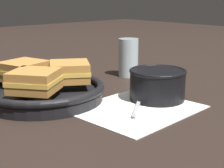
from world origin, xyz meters
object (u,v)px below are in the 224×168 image
at_px(sandwich_near_left, 24,71).
at_px(sandwich_near_right, 35,81).
at_px(soup_bowl, 157,83).
at_px(sandwich_far_left, 70,72).
at_px(drinking_glass, 128,58).
at_px(spoon, 140,99).
at_px(skillet, 43,92).

relative_size(sandwich_near_left, sandwich_near_right, 0.88).
xyz_separation_m(soup_bowl, sandwich_near_right, (-0.25, 0.13, 0.02)).
height_order(sandwich_far_left, drinking_glass, drinking_glass).
bearing_deg(soup_bowl, sandwich_near_right, 151.97).
bearing_deg(sandwich_near_left, spoon, -53.21).
bearing_deg(sandwich_far_left, soup_bowl, -48.50).
xyz_separation_m(skillet, drinking_glass, (0.33, 0.04, 0.04)).
height_order(soup_bowl, sandwich_near_left, sandwich_near_left).
relative_size(sandwich_near_right, sandwich_far_left, 1.01).
xyz_separation_m(skillet, sandwich_far_left, (0.06, -0.02, 0.04)).
distance_m(soup_bowl, drinking_glass, 0.26).
height_order(soup_bowl, skillet, soup_bowl).
height_order(spoon, sandwich_far_left, sandwich_far_left).
bearing_deg(drinking_glass, sandwich_far_left, -166.30).
distance_m(sandwich_near_left, sandwich_far_left, 0.11).
xyz_separation_m(sandwich_near_right, drinking_glass, (0.38, 0.09, -0.01)).
relative_size(soup_bowl, spoon, 0.96).
bearing_deg(soup_bowl, sandwich_far_left, 131.50).
xyz_separation_m(spoon, sandwich_near_left, (-0.17, 0.23, 0.06)).
height_order(skillet, sandwich_far_left, sandwich_far_left).
bearing_deg(spoon, sandwich_far_left, 85.70).
bearing_deg(sandwich_far_left, sandwich_near_left, 132.93).
bearing_deg(skillet, drinking_glass, 7.57).
relative_size(soup_bowl, sandwich_far_left, 1.01).
bearing_deg(sandwich_near_right, sandwich_far_left, 12.93).
bearing_deg(skillet, soup_bowl, -41.48).
xyz_separation_m(soup_bowl, drinking_glass, (0.13, 0.22, 0.02)).
xyz_separation_m(spoon, sandwich_near_right, (-0.20, 0.12, 0.06)).
height_order(soup_bowl, drinking_glass, drinking_glass).
distance_m(sandwich_near_left, sandwich_near_right, 0.11).
xyz_separation_m(soup_bowl, sandwich_near_left, (-0.22, 0.24, 0.02)).
distance_m(sandwich_far_left, drinking_glass, 0.27).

